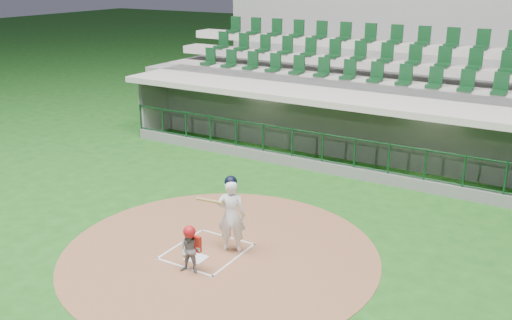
% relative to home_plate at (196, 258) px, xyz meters
% --- Properties ---
extents(ground, '(120.00, 120.00, 0.00)m').
position_rel_home_plate_xyz_m(ground, '(0.00, 0.70, -0.02)').
color(ground, '#174C15').
rests_on(ground, ground).
extents(dirt_circle, '(7.20, 7.20, 0.01)m').
position_rel_home_plate_xyz_m(dirt_circle, '(0.30, 0.50, -0.02)').
color(dirt_circle, brown).
rests_on(dirt_circle, ground).
extents(home_plate, '(0.43, 0.43, 0.02)m').
position_rel_home_plate_xyz_m(home_plate, '(0.00, 0.00, 0.00)').
color(home_plate, white).
rests_on(home_plate, dirt_circle).
extents(batter_box_chalk, '(1.55, 1.80, 0.01)m').
position_rel_home_plate_xyz_m(batter_box_chalk, '(0.00, 0.40, -0.00)').
color(batter_box_chalk, white).
rests_on(batter_box_chalk, ground).
extents(dugout_structure, '(16.40, 3.70, 3.00)m').
position_rel_home_plate_xyz_m(dugout_structure, '(0.21, 8.53, 0.94)').
color(dugout_structure, gray).
rests_on(dugout_structure, ground).
extents(seating_deck, '(17.00, 6.72, 5.15)m').
position_rel_home_plate_xyz_m(seating_deck, '(0.00, 11.61, 1.40)').
color(seating_deck, slate).
rests_on(seating_deck, ground).
extents(batter, '(0.91, 0.96, 1.82)m').
position_rel_home_plate_xyz_m(batter, '(0.46, 0.74, 0.90)').
color(batter, white).
rests_on(batter, dirt_circle).
extents(catcher, '(0.55, 0.47, 1.07)m').
position_rel_home_plate_xyz_m(catcher, '(0.25, -0.52, 0.53)').
color(catcher, gray).
rests_on(catcher, dirt_circle).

